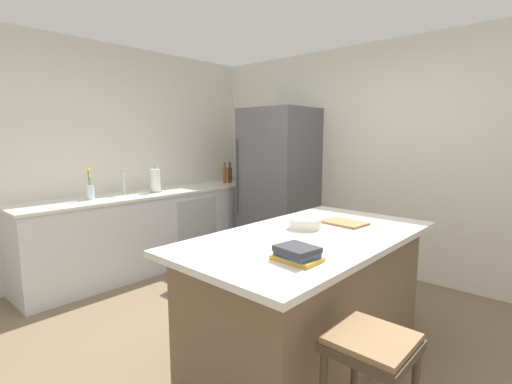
{
  "coord_description": "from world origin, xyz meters",
  "views": [
    {
      "loc": [
        1.75,
        -1.86,
        1.55
      ],
      "look_at": [
        -0.75,
        0.89,
        1.0
      ],
      "focal_mm": 26.03,
      "sensor_mm": 36.0,
      "label": 1
    }
  ],
  "objects_px": {
    "flower_vase": "(90,190)",
    "mixing_bowl": "(305,223)",
    "kitchen_island": "(309,297)",
    "gin_bottle": "(238,173)",
    "bar_stool": "(371,362)",
    "cutting_board": "(344,223)",
    "vinegar_bottle": "(225,175)",
    "olive_oil_bottle": "(239,173)",
    "paper_towel_roll": "(155,181)",
    "cookbook_stack": "(297,254)",
    "refrigerator": "(279,184)",
    "syrup_bottle": "(230,174)",
    "sink_faucet": "(124,181)"
  },
  "relations": [
    {
      "from": "kitchen_island",
      "to": "paper_towel_roll",
      "type": "xyz_separation_m",
      "value": [
        -2.44,
        0.38,
        0.58
      ]
    },
    {
      "from": "bar_stool",
      "to": "olive_oil_bottle",
      "type": "distance_m",
      "value": 4.01
    },
    {
      "from": "cutting_board",
      "to": "refrigerator",
      "type": "bearing_deg",
      "value": 143.04
    },
    {
      "from": "refrigerator",
      "to": "olive_oil_bottle",
      "type": "height_order",
      "value": "refrigerator"
    },
    {
      "from": "kitchen_island",
      "to": "paper_towel_roll",
      "type": "relative_size",
      "value": 6.1
    },
    {
      "from": "bar_stool",
      "to": "olive_oil_bottle",
      "type": "height_order",
      "value": "olive_oil_bottle"
    },
    {
      "from": "syrup_bottle",
      "to": "vinegar_bottle",
      "type": "bearing_deg",
      "value": -95.94
    },
    {
      "from": "kitchen_island",
      "to": "bar_stool",
      "type": "bearing_deg",
      "value": -38.48
    },
    {
      "from": "kitchen_island",
      "to": "bar_stool",
      "type": "distance_m",
      "value": 0.92
    },
    {
      "from": "kitchen_island",
      "to": "cookbook_stack",
      "type": "distance_m",
      "value": 0.74
    },
    {
      "from": "flower_vase",
      "to": "syrup_bottle",
      "type": "bearing_deg",
      "value": 90.01
    },
    {
      "from": "cutting_board",
      "to": "flower_vase",
      "type": "bearing_deg",
      "value": -161.95
    },
    {
      "from": "syrup_bottle",
      "to": "cookbook_stack",
      "type": "relative_size",
      "value": 1.19
    },
    {
      "from": "bar_stool",
      "to": "cutting_board",
      "type": "distance_m",
      "value": 1.27
    },
    {
      "from": "kitchen_island",
      "to": "flower_vase",
      "type": "distance_m",
      "value": 2.57
    },
    {
      "from": "sink_faucet",
      "to": "olive_oil_bottle",
      "type": "relative_size",
      "value": 1.04
    },
    {
      "from": "paper_towel_roll",
      "to": "cutting_board",
      "type": "xyz_separation_m",
      "value": [
        2.46,
        0.06,
        -0.13
      ]
    },
    {
      "from": "flower_vase",
      "to": "vinegar_bottle",
      "type": "xyz_separation_m",
      "value": [
        -0.01,
        1.92,
        0.02
      ]
    },
    {
      "from": "gin_bottle",
      "to": "olive_oil_bottle",
      "type": "bearing_deg",
      "value": 122.22
    },
    {
      "from": "bar_stool",
      "to": "olive_oil_bottle",
      "type": "bearing_deg",
      "value": 143.18
    },
    {
      "from": "mixing_bowl",
      "to": "sink_faucet",
      "type": "bearing_deg",
      "value": -177.8
    },
    {
      "from": "gin_bottle",
      "to": "syrup_bottle",
      "type": "distance_m",
      "value": 0.11
    },
    {
      "from": "flower_vase",
      "to": "olive_oil_bottle",
      "type": "bearing_deg",
      "value": 89.95
    },
    {
      "from": "flower_vase",
      "to": "mixing_bowl",
      "type": "bearing_deg",
      "value": 12.03
    },
    {
      "from": "bar_stool",
      "to": "mixing_bowl",
      "type": "height_order",
      "value": "mixing_bowl"
    },
    {
      "from": "gin_bottle",
      "to": "kitchen_island",
      "type": "bearing_deg",
      "value": -35.5
    },
    {
      "from": "olive_oil_bottle",
      "to": "vinegar_bottle",
      "type": "xyz_separation_m",
      "value": [
        -0.01,
        -0.29,
        0.0
      ]
    },
    {
      "from": "kitchen_island",
      "to": "cutting_board",
      "type": "height_order",
      "value": "cutting_board"
    },
    {
      "from": "bar_stool",
      "to": "mixing_bowl",
      "type": "bearing_deg",
      "value": 140.73
    },
    {
      "from": "kitchen_island",
      "to": "flower_vase",
      "type": "relative_size",
      "value": 5.73
    },
    {
      "from": "kitchen_island",
      "to": "mixing_bowl",
      "type": "height_order",
      "value": "mixing_bowl"
    },
    {
      "from": "cookbook_stack",
      "to": "vinegar_bottle",
      "type": "bearing_deg",
      "value": 143.4
    },
    {
      "from": "gin_bottle",
      "to": "vinegar_bottle",
      "type": "relative_size",
      "value": 1.12
    },
    {
      "from": "cutting_board",
      "to": "mixing_bowl",
      "type": "bearing_deg",
      "value": -114.68
    },
    {
      "from": "paper_towel_roll",
      "to": "olive_oil_bottle",
      "type": "xyz_separation_m",
      "value": [
        -0.04,
        1.45,
        -0.02
      ]
    },
    {
      "from": "vinegar_bottle",
      "to": "paper_towel_roll",
      "type": "bearing_deg",
      "value": -87.62
    },
    {
      "from": "bar_stool",
      "to": "flower_vase",
      "type": "distance_m",
      "value": 3.23
    },
    {
      "from": "vinegar_bottle",
      "to": "syrup_bottle",
      "type": "bearing_deg",
      "value": 84.06
    },
    {
      "from": "kitchen_island",
      "to": "bar_stool",
      "type": "relative_size",
      "value": 2.8
    },
    {
      "from": "vinegar_bottle",
      "to": "mixing_bowl",
      "type": "bearing_deg",
      "value": -30.92
    },
    {
      "from": "kitchen_island",
      "to": "gin_bottle",
      "type": "height_order",
      "value": "gin_bottle"
    },
    {
      "from": "bar_stool",
      "to": "vinegar_bottle",
      "type": "distance_m",
      "value": 3.86
    },
    {
      "from": "kitchen_island",
      "to": "mixing_bowl",
      "type": "distance_m",
      "value": 0.51
    },
    {
      "from": "gin_bottle",
      "to": "syrup_bottle",
      "type": "relative_size",
      "value": 1.12
    },
    {
      "from": "paper_towel_roll",
      "to": "vinegar_bottle",
      "type": "distance_m",
      "value": 1.16
    },
    {
      "from": "bar_stool",
      "to": "paper_towel_roll",
      "type": "distance_m",
      "value": 3.33
    },
    {
      "from": "paper_towel_roll",
      "to": "refrigerator",
      "type": "bearing_deg",
      "value": 56.3
    },
    {
      "from": "olive_oil_bottle",
      "to": "syrup_bottle",
      "type": "bearing_deg",
      "value": -90.77
    },
    {
      "from": "gin_bottle",
      "to": "paper_towel_roll",
      "type": "bearing_deg",
      "value": -91.15
    },
    {
      "from": "mixing_bowl",
      "to": "gin_bottle",
      "type": "bearing_deg",
      "value": 144.99
    }
  ]
}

